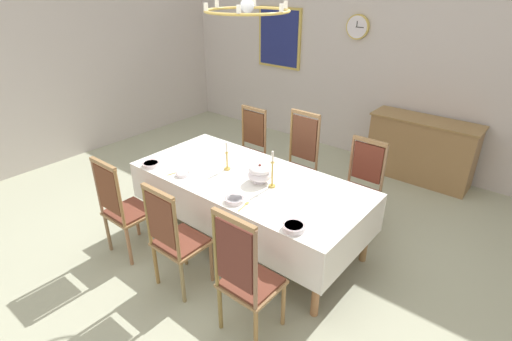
{
  "coord_description": "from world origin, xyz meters",
  "views": [
    {
      "loc": [
        2.35,
        -2.61,
        2.68
      ],
      "look_at": [
        0.16,
        0.06,
        0.95
      ],
      "focal_mm": 27.65,
      "sensor_mm": 36.0,
      "label": 1
    }
  ],
  "objects_px": {
    "chair_north_c": "(360,186)",
    "chair_south_a": "(123,207)",
    "chair_north_b": "(298,161)",
    "chair_south_c": "(246,276)",
    "chair_north_a": "(248,148)",
    "framed_painting": "(279,38)",
    "soup_tureen": "(260,173)",
    "bowl_far_right": "(151,164)",
    "chandelier": "(247,10)",
    "candlestick_west": "(227,159)",
    "bowl_far_left": "(294,227)",
    "spoon_secondary": "(179,172)",
    "sideboard": "(421,150)",
    "bowl_near_left": "(234,200)",
    "bowl_near_right": "(183,174)",
    "candlestick_east": "(272,173)",
    "spoon_primary": "(246,204)",
    "mounted_clock": "(358,27)",
    "dining_table": "(249,184)",
    "chair_south_b": "(175,237)"
  },
  "relations": [
    {
      "from": "chair_north_c",
      "to": "chair_south_a",
      "type": "bearing_deg",
      "value": 49.91
    },
    {
      "from": "chair_north_b",
      "to": "chair_south_c",
      "type": "height_order",
      "value": "chair_north_b"
    },
    {
      "from": "chair_south_a",
      "to": "chair_north_a",
      "type": "bearing_deg",
      "value": 90.0
    },
    {
      "from": "framed_painting",
      "to": "soup_tureen",
      "type": "bearing_deg",
      "value": -56.56
    },
    {
      "from": "bowl_far_right",
      "to": "chandelier",
      "type": "xyz_separation_m",
      "value": [
        1.01,
        0.47,
        1.6
      ]
    },
    {
      "from": "candlestick_west",
      "to": "bowl_far_left",
      "type": "relative_size",
      "value": 1.64
    },
    {
      "from": "spoon_secondary",
      "to": "sideboard",
      "type": "distance_m",
      "value": 3.44
    },
    {
      "from": "chair_south_c",
      "to": "framed_painting",
      "type": "relative_size",
      "value": 1.21
    },
    {
      "from": "bowl_near_left",
      "to": "chair_north_a",
      "type": "bearing_deg",
      "value": 126.39
    },
    {
      "from": "chair_south_a",
      "to": "sideboard",
      "type": "distance_m",
      "value": 4.05
    },
    {
      "from": "bowl_near_left",
      "to": "bowl_far_right",
      "type": "height_order",
      "value": "bowl_far_right"
    },
    {
      "from": "bowl_near_right",
      "to": "chandelier",
      "type": "relative_size",
      "value": 0.19
    },
    {
      "from": "sideboard",
      "to": "bowl_far_left",
      "type": "bearing_deg",
      "value": 89.33
    },
    {
      "from": "chair_south_a",
      "to": "candlestick_east",
      "type": "distance_m",
      "value": 1.56
    },
    {
      "from": "chair_north_b",
      "to": "chair_south_c",
      "type": "relative_size",
      "value": 1.01
    },
    {
      "from": "chair_south_a",
      "to": "chair_south_c",
      "type": "height_order",
      "value": "chair_south_c"
    },
    {
      "from": "candlestick_east",
      "to": "spoon_secondary",
      "type": "relative_size",
      "value": 2.2
    },
    {
      "from": "bowl_far_left",
      "to": "bowl_far_right",
      "type": "xyz_separation_m",
      "value": [
        -1.9,
        0.0,
        -0.0
      ]
    },
    {
      "from": "bowl_near_right",
      "to": "spoon_primary",
      "type": "relative_size",
      "value": 0.8
    },
    {
      "from": "soup_tureen",
      "to": "chair_south_c",
      "type": "bearing_deg",
      "value": -56.34
    },
    {
      "from": "bowl_far_left",
      "to": "mounted_clock",
      "type": "relative_size",
      "value": 0.54
    },
    {
      "from": "chair_south_c",
      "to": "bowl_far_left",
      "type": "distance_m",
      "value": 0.56
    },
    {
      "from": "chair_south_a",
      "to": "chair_north_a",
      "type": "relative_size",
      "value": 1.01
    },
    {
      "from": "bowl_near_right",
      "to": "framed_painting",
      "type": "xyz_separation_m",
      "value": [
        -1.21,
        3.32,
        0.89
      ]
    },
    {
      "from": "dining_table",
      "to": "chair_north_b",
      "type": "xyz_separation_m",
      "value": [
        -0.04,
        0.99,
        -0.11
      ]
    },
    {
      "from": "chair_south_b",
      "to": "mounted_clock",
      "type": "xyz_separation_m",
      "value": [
        -0.32,
        3.89,
        1.41
      ]
    },
    {
      "from": "spoon_primary",
      "to": "framed_painting",
      "type": "bearing_deg",
      "value": 112.1
    },
    {
      "from": "chair_south_b",
      "to": "chair_south_c",
      "type": "height_order",
      "value": "chair_south_c"
    },
    {
      "from": "dining_table",
      "to": "framed_painting",
      "type": "bearing_deg",
      "value": 121.38
    },
    {
      "from": "bowl_far_left",
      "to": "framed_painting",
      "type": "height_order",
      "value": "framed_painting"
    },
    {
      "from": "candlestick_west",
      "to": "chandelier",
      "type": "xyz_separation_m",
      "value": [
        0.3,
        0.0,
        1.5
      ]
    },
    {
      "from": "chair_north_c",
      "to": "soup_tureen",
      "type": "relative_size",
      "value": 4.37
    },
    {
      "from": "soup_tureen",
      "to": "bowl_near_right",
      "type": "xyz_separation_m",
      "value": [
        -0.71,
        -0.4,
        -0.08
      ]
    },
    {
      "from": "dining_table",
      "to": "chandelier",
      "type": "height_order",
      "value": "chandelier"
    },
    {
      "from": "bowl_far_right",
      "to": "sideboard",
      "type": "height_order",
      "value": "sideboard"
    },
    {
      "from": "chair_south_a",
      "to": "spoon_secondary",
      "type": "relative_size",
      "value": 6.35
    },
    {
      "from": "chair_south_a",
      "to": "spoon_secondary",
      "type": "distance_m",
      "value": 0.67
    },
    {
      "from": "chair_north_b",
      "to": "bowl_near_left",
      "type": "height_order",
      "value": "chair_north_b"
    },
    {
      "from": "chair_north_c",
      "to": "bowl_near_right",
      "type": "xyz_separation_m",
      "value": [
        -1.37,
        -1.38,
        0.25
      ]
    },
    {
      "from": "chair_north_a",
      "to": "soup_tureen",
      "type": "height_order",
      "value": "chair_north_a"
    },
    {
      "from": "chair_north_c",
      "to": "candlestick_west",
      "type": "height_order",
      "value": "candlestick_west"
    },
    {
      "from": "chair_north_a",
      "to": "chair_south_b",
      "type": "distance_m",
      "value": 2.12
    },
    {
      "from": "chair_south_a",
      "to": "candlestick_east",
      "type": "height_order",
      "value": "candlestick_east"
    },
    {
      "from": "chair_north_c",
      "to": "spoon_primary",
      "type": "bearing_deg",
      "value": 71.21
    },
    {
      "from": "chair_south_c",
      "to": "spoon_primary",
      "type": "relative_size",
      "value": 6.75
    },
    {
      "from": "bowl_far_left",
      "to": "chandelier",
      "type": "bearing_deg",
      "value": 152.05
    },
    {
      "from": "spoon_secondary",
      "to": "chair_north_b",
      "type": "bearing_deg",
      "value": 79.17
    },
    {
      "from": "spoon_primary",
      "to": "spoon_secondary",
      "type": "bearing_deg",
      "value": 167.18
    },
    {
      "from": "candlestick_east",
      "to": "spoon_primary",
      "type": "distance_m",
      "value": 0.45
    },
    {
      "from": "chair_north_c",
      "to": "chair_south_c",
      "type": "bearing_deg",
      "value": 90.0
    }
  ]
}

